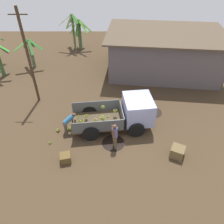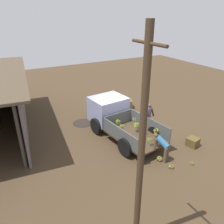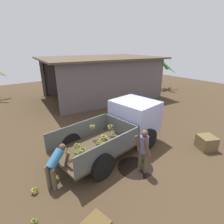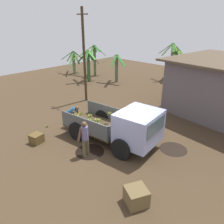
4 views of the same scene
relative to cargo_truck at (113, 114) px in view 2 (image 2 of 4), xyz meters
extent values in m
plane|color=#453422|center=(-0.27, -0.41, -1.02)|extent=(36.00, 36.00, 0.00)
cylinder|color=black|center=(1.65, 1.24, -1.02)|extent=(1.26, 1.26, 0.01)
cylinder|color=black|center=(-0.97, -1.56, -1.02)|extent=(1.30, 1.30, 0.01)
cube|color=#3F3220|center=(-1.91, -0.24, -0.52)|extent=(3.17, 2.30, 0.08)
cube|color=#4E5252|center=(-2.03, 0.71, -0.11)|extent=(2.94, 0.41, 0.73)
cube|color=#4E5252|center=(-1.79, -1.18, -0.11)|extent=(2.94, 0.41, 0.73)
cube|color=#4E5252|center=(-0.47, -0.06, -0.11)|extent=(0.29, 1.95, 0.73)
cube|color=#949CC9|center=(0.48, 0.06, 0.15)|extent=(1.84, 2.10, 1.42)
cube|color=#4C606B|center=(1.30, 0.16, 0.44)|extent=(0.22, 1.52, 0.63)
cylinder|color=black|center=(0.12, 1.03, -0.56)|extent=(0.94, 0.33, 0.92)
cylinder|color=black|center=(0.37, -0.97, -0.56)|extent=(0.94, 0.33, 0.92)
cylinder|color=black|center=(-2.47, 0.71, -0.56)|extent=(0.94, 0.33, 0.92)
cylinder|color=black|center=(-2.22, -1.29, -0.56)|extent=(0.94, 0.33, 0.92)
sphere|color=brown|center=(-1.60, 0.36, 0.13)|extent=(0.07, 0.07, 0.07)
cylinder|color=#92A12E|center=(-1.58, 0.42, 0.09)|extent=(0.17, 0.10, 0.11)
cylinder|color=olive|center=(-1.62, 0.42, 0.09)|extent=(0.17, 0.09, 0.10)
cylinder|color=#9CA532|center=(-1.66, 0.38, 0.09)|extent=(0.09, 0.17, 0.12)
cylinder|color=olive|center=(-1.64, 0.33, 0.06)|extent=(0.10, 0.14, 0.16)
cylinder|color=olive|center=(-1.63, 0.30, 0.08)|extent=(0.16, 0.11, 0.13)
cylinder|color=olive|center=(-1.58, 0.30, 0.08)|extent=(0.16, 0.09, 0.14)
cylinder|color=olive|center=(-1.54, 0.33, 0.08)|extent=(0.10, 0.16, 0.13)
cylinder|color=olive|center=(-1.56, 0.38, 0.07)|extent=(0.11, 0.15, 0.15)
sphere|color=brown|center=(-1.63, -0.50, 0.04)|extent=(0.09, 0.09, 0.09)
cylinder|color=#94A441|center=(-1.58, -0.55, -0.05)|extent=(0.18, 0.17, 0.21)
cylinder|color=#97A144|center=(-1.56, -0.51, -0.06)|extent=(0.08, 0.19, 0.22)
cylinder|color=#939B3E|center=(-1.58, -0.46, -0.06)|extent=(0.15, 0.17, 0.22)
cylinder|color=olive|center=(-1.62, -0.41, -0.04)|extent=(0.23, 0.07, 0.18)
cylinder|color=#8EA727|center=(-1.68, -0.42, -0.03)|extent=(0.21, 0.17, 0.18)
cylinder|color=olive|center=(-1.70, -0.50, -0.05)|extent=(0.05, 0.20, 0.21)
cylinder|color=#A9AD36|center=(-1.69, -0.54, -0.05)|extent=(0.15, 0.20, 0.20)
cylinder|color=olive|center=(-1.63, -0.58, -0.04)|extent=(0.22, 0.06, 0.18)
sphere|color=brown|center=(-1.99, -0.66, -0.02)|extent=(0.07, 0.07, 0.07)
cylinder|color=olive|center=(-1.95, -0.69, -0.07)|extent=(0.12, 0.14, 0.10)
cylinder|color=olive|center=(-1.93, -0.65, -0.06)|extent=(0.05, 0.15, 0.09)
cylinder|color=#97A535|center=(-1.97, -0.62, -0.09)|extent=(0.11, 0.10, 0.14)
cylinder|color=#A1AE4A|center=(-2.00, -0.60, -0.07)|extent=(0.15, 0.06, 0.10)
cylinder|color=#95A12B|center=(-2.02, -0.63, -0.08)|extent=(0.10, 0.12, 0.13)
cylinder|color=olive|center=(-2.04, -0.67, -0.08)|extent=(0.06, 0.14, 0.12)
cylinder|color=olive|center=(-2.02, -0.69, -0.08)|extent=(0.13, 0.12, 0.12)
cylinder|color=#A2AB35|center=(-1.98, -0.71, -0.07)|extent=(0.15, 0.06, 0.10)
sphere|color=brown|center=(-2.91, -0.75, -0.06)|extent=(0.08, 0.08, 0.08)
cylinder|color=olive|center=(-2.83, -0.76, -0.13)|extent=(0.06, 0.20, 0.16)
cylinder|color=#9DA63C|center=(-2.86, -0.69, -0.13)|extent=(0.18, 0.15, 0.16)
cylinder|color=olive|center=(-2.92, -0.68, -0.14)|extent=(0.19, 0.08, 0.18)
cylinder|color=olive|center=(-2.97, -0.74, -0.14)|extent=(0.08, 0.17, 0.19)
cylinder|color=olive|center=(-2.96, -0.81, -0.12)|extent=(0.17, 0.17, 0.15)
cylinder|color=olive|center=(-2.89, -0.83, -0.12)|extent=(0.21, 0.09, 0.15)
sphere|color=#47402E|center=(-1.28, -0.60, 0.17)|extent=(0.07, 0.07, 0.07)
cylinder|color=olive|center=(-1.32, -0.63, 0.11)|extent=(0.12, 0.13, 0.13)
cylinder|color=olive|center=(-1.27, -0.65, 0.11)|extent=(0.15, 0.07, 0.13)
cylinder|color=olive|center=(-1.24, -0.60, 0.10)|extent=(0.04, 0.12, 0.15)
cylinder|color=olive|center=(-1.26, -0.55, 0.11)|extent=(0.14, 0.10, 0.13)
cylinder|color=#8B9B41|center=(-1.32, -0.57, 0.11)|extent=(0.10, 0.13, 0.14)
sphere|color=#4B4431|center=(-2.71, -0.89, 0.11)|extent=(0.08, 0.08, 0.08)
cylinder|color=#9BAF41|center=(-2.76, -0.95, 0.05)|extent=(0.18, 0.15, 0.15)
cylinder|color=#A8AF33|center=(-2.70, -0.95, 0.03)|extent=(0.18, 0.10, 0.18)
cylinder|color=#9BAB32|center=(-2.64, -0.92, 0.05)|extent=(0.10, 0.20, 0.15)
cylinder|color=#9B9E2C|center=(-2.67, -0.85, 0.03)|extent=(0.15, 0.15, 0.18)
cylinder|color=olive|center=(-2.73, -0.83, 0.04)|extent=(0.19, 0.10, 0.16)
cylinder|color=olive|center=(-2.78, -0.88, 0.04)|extent=(0.09, 0.19, 0.16)
sphere|color=brown|center=(-2.57, -0.14, -0.15)|extent=(0.09, 0.09, 0.09)
cylinder|color=olive|center=(-2.63, -0.19, -0.20)|extent=(0.16, 0.17, 0.12)
cylinder|color=olive|center=(-2.58, -0.20, -0.22)|extent=(0.18, 0.08, 0.15)
cylinder|color=olive|center=(-2.52, -0.19, -0.22)|extent=(0.16, 0.15, 0.15)
cylinder|color=#9EAB2F|center=(-2.51, -0.13, -0.23)|extent=(0.05, 0.16, 0.18)
cylinder|color=olive|center=(-2.52, -0.08, -0.21)|extent=(0.16, 0.16, 0.14)
cylinder|color=olive|center=(-2.57, -0.07, -0.22)|extent=(0.17, 0.04, 0.16)
cylinder|color=olive|center=(-2.61, -0.08, -0.22)|extent=(0.16, 0.15, 0.15)
cylinder|color=olive|center=(-2.63, -0.13, -0.23)|extent=(0.06, 0.16, 0.17)
sphere|color=#4B4330|center=(-0.85, 0.15, 0.01)|extent=(0.08, 0.08, 0.08)
cylinder|color=olive|center=(-0.76, 0.18, -0.04)|extent=(0.11, 0.22, 0.12)
cylinder|color=olive|center=(-0.83, 0.22, -0.07)|extent=(0.20, 0.09, 0.18)
cylinder|color=olive|center=(-0.89, 0.19, -0.08)|extent=(0.14, 0.16, 0.20)
cylinder|color=#91A43F|center=(-0.92, 0.14, -0.07)|extent=(0.09, 0.19, 0.18)
cylinder|color=olive|center=(-0.87, 0.08, -0.06)|extent=(0.20, 0.10, 0.17)
cylinder|color=olive|center=(-0.80, 0.10, -0.07)|extent=(0.17, 0.16, 0.18)
sphere|color=#443D2C|center=(-1.52, -0.54, -0.13)|extent=(0.07, 0.07, 0.07)
cylinder|color=olive|center=(-1.45, -0.52, -0.18)|extent=(0.09, 0.18, 0.12)
cylinder|color=olive|center=(-1.50, -0.48, -0.20)|extent=(0.17, 0.07, 0.15)
cylinder|color=olive|center=(-1.56, -0.52, -0.21)|extent=(0.10, 0.14, 0.17)
cylinder|color=#96AD3D|center=(-1.58, -0.57, -0.18)|extent=(0.10, 0.18, 0.12)
cylinder|color=olive|center=(-1.53, -0.61, -0.19)|extent=(0.18, 0.06, 0.13)
cylinder|color=olive|center=(-1.47, -0.58, -0.20)|extent=(0.13, 0.14, 0.16)
sphere|color=brown|center=(-3.02, -0.33, -0.08)|extent=(0.07, 0.07, 0.07)
cylinder|color=olive|center=(-2.99, -0.26, -0.13)|extent=(0.19, 0.10, 0.11)
cylinder|color=#93AC2C|center=(-3.05, -0.29, -0.16)|extent=(0.13, 0.13, 0.17)
cylinder|color=#9AAF2E|center=(-3.06, -0.35, -0.16)|extent=(0.10, 0.14, 0.17)
cylinder|color=olive|center=(-3.00, -0.40, -0.13)|extent=(0.19, 0.08, 0.11)
cylinder|color=olive|center=(-2.95, -0.34, -0.14)|extent=(0.07, 0.19, 0.12)
cube|color=#5E5557|center=(2.96, 4.40, 0.58)|extent=(8.56, 1.05, 3.21)
cylinder|color=#3F3833|center=(-1.09, 5.05, 0.58)|extent=(0.16, 0.16, 3.21)
cylinder|color=#402E1E|center=(-6.26, 2.66, 2.09)|extent=(0.18, 0.18, 6.23)
cylinder|color=#402E1E|center=(-6.26, 2.66, 4.76)|extent=(1.09, 0.07, 0.07)
cylinder|color=brown|center=(-0.86, -1.95, -0.63)|extent=(0.18, 0.18, 0.79)
cylinder|color=brown|center=(-0.91, -1.74, -0.63)|extent=(0.18, 0.18, 0.79)
cylinder|color=slate|center=(-0.90, -1.85, 0.08)|extent=(0.36, 0.35, 0.63)
sphere|color=brown|center=(-0.91, -1.85, 0.49)|extent=(0.22, 0.22, 0.22)
cylinder|color=brown|center=(-0.97, -2.06, 0.07)|extent=(0.16, 0.33, 0.58)
cylinder|color=brown|center=(-1.02, -1.67, 0.05)|extent=(0.15, 0.27, 0.59)
cylinder|color=brown|center=(-3.80, -0.63, -0.63)|extent=(0.20, 0.20, 0.78)
cylinder|color=brown|center=(-3.71, -0.83, -0.63)|extent=(0.20, 0.20, 0.78)
cylinder|color=teal|center=(-3.53, -0.62, -0.07)|extent=(0.73, 0.55, 0.58)
sphere|color=brown|center=(-3.21, -0.47, 0.15)|extent=(0.22, 0.22, 0.22)
cylinder|color=brown|center=(-3.38, -0.33, -0.22)|extent=(0.17, 0.21, 0.58)
cylinder|color=brown|center=(-3.17, -0.66, -0.21)|extent=(0.21, 0.30, 0.58)
sphere|color=brown|center=(-3.59, -0.49, -0.84)|extent=(0.08, 0.08, 0.08)
cylinder|color=#959842|center=(-3.66, -0.44, -0.89)|extent=(0.17, 0.19, 0.12)
cylinder|color=olive|center=(-3.67, -0.50, -0.90)|extent=(0.07, 0.19, 0.15)
cylinder|color=olive|center=(-3.63, -0.53, -0.93)|extent=(0.15, 0.13, 0.19)
cylinder|color=olive|center=(-3.59, -0.55, -0.92)|extent=(0.17, 0.07, 0.18)
cylinder|color=#989F2E|center=(-3.55, -0.54, -0.91)|extent=(0.17, 0.16, 0.16)
cylinder|color=#95AC3C|center=(-3.52, -0.50, -0.90)|extent=(0.07, 0.20, 0.14)
cylinder|color=olive|center=(-3.54, -0.44, -0.90)|extent=(0.17, 0.18, 0.14)
cylinder|color=#A5AB33|center=(-3.60, -0.42, -0.90)|extent=(0.19, 0.08, 0.15)
sphere|color=brown|center=(-4.53, -1.60, -0.90)|extent=(0.07, 0.07, 0.07)
cylinder|color=olive|center=(-4.56, -1.55, -0.93)|extent=(0.13, 0.11, 0.08)
cylinder|color=#96AF32|center=(-4.57, -1.62, -0.95)|extent=(0.08, 0.13, 0.11)
cylinder|color=olive|center=(-4.53, -1.64, -0.96)|extent=(0.12, 0.03, 0.12)
cylinder|color=#94A038|center=(-4.47, -1.61, -0.94)|extent=(0.05, 0.14, 0.09)
cylinder|color=olive|center=(-4.51, -1.56, -0.96)|extent=(0.12, 0.08, 0.12)
sphere|color=brown|center=(-4.26, -0.60, -0.87)|extent=(0.07, 0.07, 0.07)
cylinder|color=olive|center=(-4.21, -0.62, -0.94)|extent=(0.10, 0.16, 0.15)
cylinder|color=olive|center=(-4.21, -0.55, -0.91)|extent=(0.15, 0.16, 0.10)
cylinder|color=olive|center=(-4.27, -0.55, -0.94)|extent=(0.15, 0.07, 0.15)
cylinder|color=#99AC3D|center=(-4.32, -0.57, -0.92)|extent=(0.12, 0.17, 0.12)
cylinder|color=olive|center=(-4.32, -0.64, -0.92)|extent=(0.13, 0.17, 0.11)
cylinder|color=#A6AF29|center=(-4.26, -0.65, -0.94)|extent=(0.15, 0.06, 0.15)
cube|color=brown|center=(-3.43, -2.81, -0.80)|extent=(0.64, 0.64, 0.44)
cube|color=brown|center=(2.38, -2.47, -0.73)|extent=(0.90, 0.90, 0.58)
camera|label=1|loc=(-1.04, -10.13, 7.98)|focal=35.00mm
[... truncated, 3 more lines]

